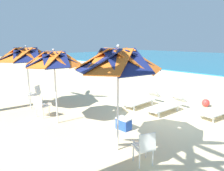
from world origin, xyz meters
The scene contains 12 objects.
ground_plane centered at (0.00, 0.00, 0.00)m, with size 80.00×80.00×0.00m, color beige.
beach_umbrella_0 centered at (0.09, -3.25, 2.46)m, with size 2.23×2.23×2.87m.
plastic_chair_0 centered at (1.03, -3.29, 0.50)m, with size 0.61×0.59×0.87m.
beach_umbrella_1 centered at (-2.78, -3.44, 2.32)m, with size 2.01×2.01×2.70m.
plastic_chair_1 centered at (-3.78, -3.57, 0.50)m, with size 0.55×0.58×0.87m.
beach_umbrella_2 centered at (-5.13, -3.42, 2.39)m, with size 2.42×2.42×2.77m.
plastic_chair_2 centered at (-5.73, -2.90, 0.50)m, with size 0.63×0.63×0.87m.
sun_lounger_0 centered at (1.15, 1.56, 0.28)m, with size 1.06×2.23×0.62m.
sun_lounger_1 centered at (-0.64, 0.53, 0.28)m, with size 0.82×2.19×0.62m.
sun_lounger_2 centered at (-1.89, 0.45, 0.28)m, with size 0.70×2.17×0.62m.
cooler_box centered at (-0.72, -2.11, 0.20)m, with size 0.50×0.34×0.40m.
beach_ball centered at (0.26, 2.42, 0.17)m, with size 0.35×0.35×0.35m, color red.
Camera 1 is at (3.68, -7.00, 2.95)m, focal length 33.00 mm.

